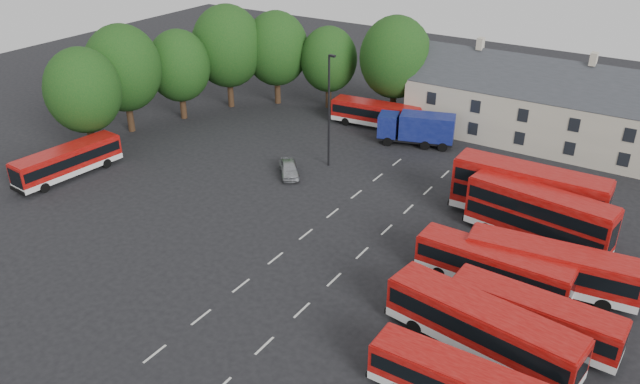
% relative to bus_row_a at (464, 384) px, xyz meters
% --- Properties ---
extents(ground, '(140.00, 140.00, 0.00)m').
position_rel_bus_row_a_xyz_m(ground, '(-16.64, 8.33, -1.70)').
color(ground, black).
rests_on(ground, ground).
extents(lane_markings, '(5.15, 33.80, 0.01)m').
position_rel_bus_row_a_xyz_m(lane_markings, '(-14.14, 10.33, -1.69)').
color(lane_markings, beige).
rests_on(lane_markings, ground).
extents(treeline, '(29.92, 32.59, 12.01)m').
position_rel_bus_row_a_xyz_m(treeline, '(-37.38, 27.69, 4.98)').
color(treeline, black).
rests_on(treeline, ground).
extents(terrace_houses, '(35.70, 7.13, 10.06)m').
position_rel_bus_row_a_xyz_m(terrace_houses, '(-2.64, 38.33, 2.16)').
color(terrace_houses, beige).
rests_on(terrace_houses, ground).
extents(bus_row_a, '(10.00, 2.34, 2.83)m').
position_rel_bus_row_a_xyz_m(bus_row_a, '(0.00, 0.00, 0.00)').
color(bus_row_a, silver).
rests_on(bus_row_a, ground).
extents(bus_row_b, '(11.76, 4.24, 3.25)m').
position_rel_bus_row_a_xyz_m(bus_row_b, '(-0.74, 4.75, 0.26)').
color(bus_row_b, silver).
rests_on(bus_row_b, ground).
extents(bus_row_c, '(10.16, 2.76, 2.85)m').
position_rel_bus_row_a_xyz_m(bus_row_c, '(1.48, 7.67, 0.01)').
color(bus_row_c, silver).
rests_on(bus_row_c, ground).
extents(bus_row_d, '(10.36, 2.60, 2.92)m').
position_rel_bus_row_a_xyz_m(bus_row_d, '(-2.28, 11.35, 0.05)').
color(bus_row_d, silver).
rests_on(bus_row_d, ground).
extents(bus_row_e, '(11.31, 3.70, 3.14)m').
position_rel_bus_row_a_xyz_m(bus_row_e, '(1.02, 13.28, 0.19)').
color(bus_row_e, silver).
rests_on(bus_row_e, ground).
extents(bus_dd_south, '(10.97, 3.89, 4.40)m').
position_rel_bus_row_a_xyz_m(bus_dd_south, '(-1.31, 18.57, 0.81)').
color(bus_dd_south, silver).
rests_on(bus_dd_south, ground).
extents(bus_dd_north, '(11.75, 2.82, 4.81)m').
position_rel_bus_row_a_xyz_m(bus_dd_north, '(-2.87, 21.22, 1.04)').
color(bus_dd_north, silver).
rests_on(bus_dd_north, ground).
extents(bus_west, '(3.15, 10.21, 2.84)m').
position_rel_bus_row_a_xyz_m(bus_west, '(-40.72, 7.28, 0.01)').
color(bus_west, silver).
rests_on(bus_west, ground).
extents(bus_north, '(9.99, 3.19, 2.77)m').
position_rel_bus_row_a_xyz_m(bus_north, '(-22.82, 33.52, -0.03)').
color(bus_north, silver).
rests_on(bus_north, ground).
extents(box_truck, '(8.00, 4.54, 3.34)m').
position_rel_bus_row_a_xyz_m(box_truck, '(-16.91, 31.35, 0.18)').
color(box_truck, black).
rests_on(box_truck, ground).
extents(silver_car, '(3.88, 4.14, 1.38)m').
position_rel_bus_row_a_xyz_m(silver_car, '(-23.79, 18.32, -1.01)').
color(silver_car, '#A8ABB0').
rests_on(silver_car, ground).
extents(lamppost, '(0.75, 0.32, 10.79)m').
position_rel_bus_row_a_xyz_m(lamppost, '(-21.86, 22.17, 4.06)').
color(lamppost, black).
rests_on(lamppost, ground).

